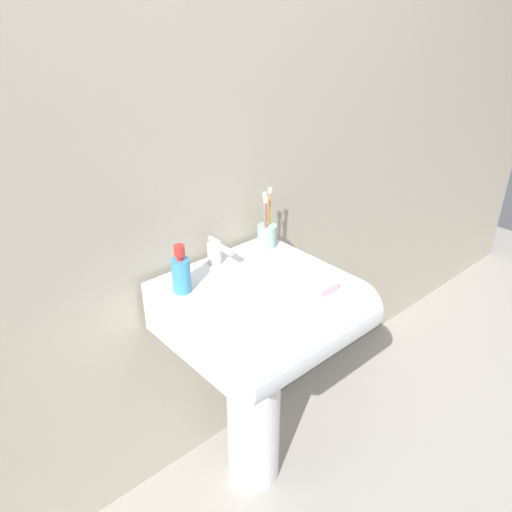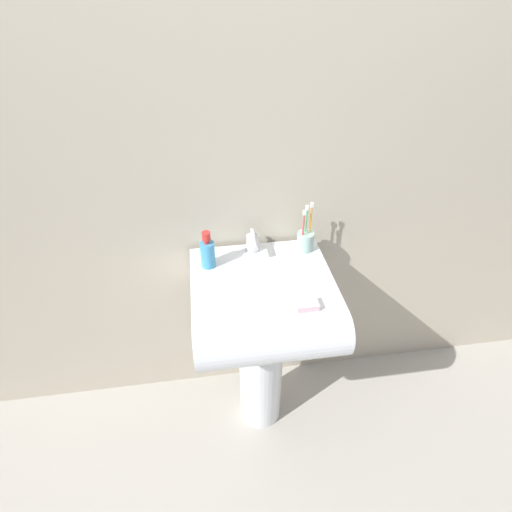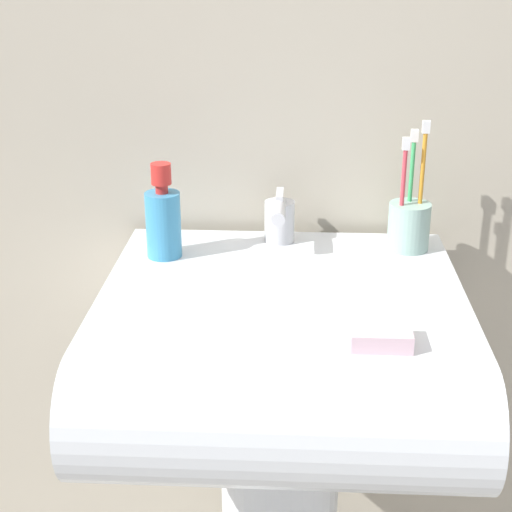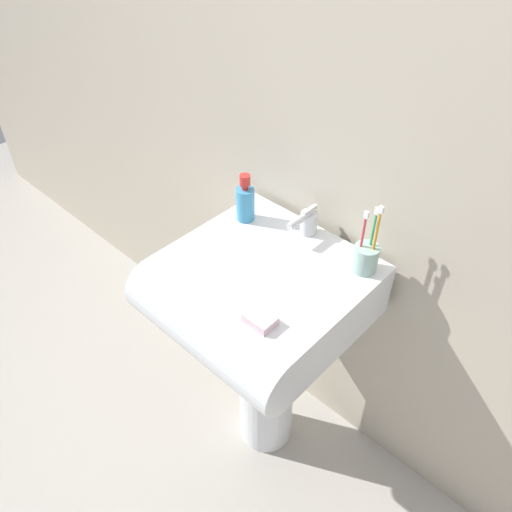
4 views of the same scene
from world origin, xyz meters
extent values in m
plane|color=#ADA89E|center=(0.00, 0.00, 0.00)|extent=(6.00, 6.00, 0.00)
cube|color=#B7AD99|center=(0.00, 0.27, 1.20)|extent=(5.00, 0.05, 2.40)
cylinder|color=white|center=(0.00, 0.00, 0.35)|extent=(0.20, 0.20, 0.70)
cube|color=white|center=(0.00, 0.00, 0.79)|extent=(0.53, 0.45, 0.17)
cylinder|color=white|center=(0.00, -0.23, 0.79)|extent=(0.53, 0.17, 0.17)
cylinder|color=silver|center=(-0.01, 0.18, 0.91)|extent=(0.05, 0.05, 0.07)
cylinder|color=silver|center=(-0.01, 0.14, 0.94)|extent=(0.02, 0.09, 0.02)
cube|color=silver|center=(-0.01, 0.18, 0.96)|extent=(0.01, 0.06, 0.01)
cylinder|color=#99BFB2|center=(0.20, 0.16, 0.91)|extent=(0.07, 0.07, 0.08)
cylinder|color=#D83F4C|center=(0.19, 0.15, 0.97)|extent=(0.01, 0.01, 0.16)
cube|color=white|center=(0.19, 0.15, 1.05)|extent=(0.01, 0.01, 0.02)
cylinder|color=orange|center=(0.22, 0.16, 0.98)|extent=(0.01, 0.01, 0.18)
cube|color=white|center=(0.22, 0.16, 1.08)|extent=(0.01, 0.01, 0.02)
cylinder|color=#3FB266|center=(0.20, 0.17, 0.97)|extent=(0.01, 0.01, 0.16)
cube|color=white|center=(0.20, 0.17, 1.06)|extent=(0.01, 0.01, 0.02)
cylinder|color=#3F99CC|center=(-0.19, 0.10, 0.93)|extent=(0.06, 0.06, 0.11)
cylinder|color=red|center=(-0.19, 0.10, 0.99)|extent=(0.02, 0.02, 0.01)
cylinder|color=red|center=(-0.19, 0.10, 1.01)|extent=(0.03, 0.03, 0.03)
cube|color=silver|center=(0.13, -0.18, 0.89)|extent=(0.08, 0.06, 0.02)
camera|label=1|loc=(-0.88, -1.01, 1.68)|focal=35.00mm
camera|label=2|loc=(-0.19, -1.14, 1.83)|focal=28.00mm
camera|label=3|loc=(0.02, -1.07, 1.36)|focal=55.00mm
camera|label=4|loc=(0.68, -0.78, 1.79)|focal=35.00mm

